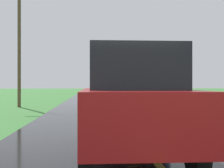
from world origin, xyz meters
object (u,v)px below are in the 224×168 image
at_px(banana_truck_far, 105,83).
at_px(utility_pole_roadside, 19,36).
at_px(following_car, 131,102).
at_px(banana_truck_near, 120,82).

distance_m(banana_truck_far, utility_pole_roadside, 10.34).
bearing_deg(following_car, banana_truck_far, 88.98).
xyz_separation_m(utility_pole_roadside, following_car, (5.15, -13.40, -3.24)).
xyz_separation_m(banana_truck_near, utility_pole_roadside, (-5.64, 5.91, 2.84)).
height_order(banana_truck_near, banana_truck_far, same).
relative_size(banana_truck_far, utility_pole_roadside, 0.74).
xyz_separation_m(banana_truck_far, following_car, (-0.39, -21.66, -0.39)).
relative_size(banana_truck_near, following_car, 1.42).
height_order(banana_truck_far, utility_pole_roadside, utility_pole_roadside).
bearing_deg(utility_pole_roadside, following_car, -68.98).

